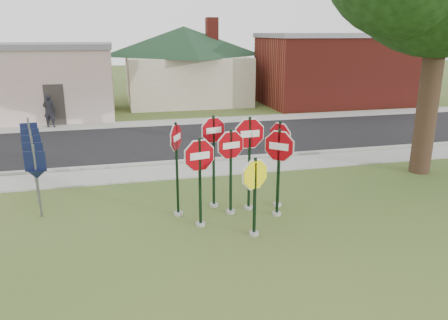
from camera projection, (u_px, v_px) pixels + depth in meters
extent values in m
plane|color=#355620|center=(246.00, 237.00, 10.60)|extent=(120.00, 120.00, 0.00)
cube|color=#96968E|center=(202.00, 170.00, 15.72)|extent=(60.00, 1.60, 0.06)
cube|color=black|center=(183.00, 141.00, 19.92)|extent=(60.00, 7.00, 0.04)
cube|color=#96968E|center=(171.00, 123.00, 23.92)|extent=(60.00, 1.60, 0.06)
cube|color=#96968E|center=(197.00, 161.00, 16.64)|extent=(60.00, 0.20, 0.14)
cylinder|color=gray|center=(231.00, 212.00, 12.00)|extent=(0.24, 0.24, 0.08)
cube|color=black|center=(231.00, 172.00, 11.68)|extent=(0.07, 0.06, 2.35)
cylinder|color=white|center=(231.00, 145.00, 11.47)|extent=(1.04, 0.24, 1.06)
cylinder|color=#8F030C|center=(231.00, 145.00, 11.47)|extent=(0.96, 0.23, 0.98)
cube|color=white|center=(231.00, 145.00, 11.47)|extent=(0.48, 0.11, 0.17)
cylinder|color=gray|center=(254.00, 233.00, 10.71)|extent=(0.24, 0.24, 0.08)
cube|color=black|center=(255.00, 197.00, 10.44)|extent=(0.07, 0.07, 1.97)
cylinder|color=white|center=(255.00, 175.00, 10.28)|extent=(0.97, 0.39, 1.03)
cylinder|color=#FFEC0E|center=(255.00, 175.00, 10.28)|extent=(0.90, 0.36, 0.95)
cylinder|color=gray|center=(201.00, 224.00, 11.22)|extent=(0.24, 0.24, 0.08)
cube|color=black|center=(200.00, 183.00, 10.90)|extent=(0.07, 0.06, 2.32)
cylinder|color=white|center=(200.00, 156.00, 10.70)|extent=(1.09, 0.27, 1.12)
cylinder|color=#8F030C|center=(200.00, 156.00, 10.70)|extent=(1.01, 0.25, 1.04)
cube|color=white|center=(200.00, 156.00, 10.70)|extent=(0.50, 0.13, 0.18)
cylinder|color=gray|center=(277.00, 214.00, 11.87)|extent=(0.24, 0.24, 0.08)
cube|color=black|center=(278.00, 173.00, 11.55)|extent=(0.08, 0.08, 2.39)
cylinder|color=white|center=(279.00, 146.00, 11.34)|extent=(0.85, 0.78, 1.14)
cylinder|color=#8F030C|center=(279.00, 146.00, 11.34)|extent=(0.80, 0.73, 1.06)
cube|color=white|center=(279.00, 146.00, 11.34)|extent=(0.40, 0.36, 0.18)
cylinder|color=gray|center=(248.00, 207.00, 12.28)|extent=(0.24, 0.24, 0.08)
cube|color=black|center=(249.00, 164.00, 11.92)|extent=(0.06, 0.05, 2.63)
cylinder|color=white|center=(250.00, 134.00, 11.68)|extent=(1.16, 0.09, 1.16)
cylinder|color=#8F030C|center=(250.00, 134.00, 11.68)|extent=(1.07, 0.09, 1.07)
cube|color=white|center=(250.00, 134.00, 11.68)|extent=(0.53, 0.04, 0.18)
cylinder|color=gray|center=(214.00, 205.00, 12.46)|extent=(0.24, 0.24, 0.08)
cube|color=black|center=(214.00, 162.00, 12.11)|extent=(0.07, 0.07, 2.63)
cylinder|color=white|center=(213.00, 130.00, 11.85)|extent=(0.96, 0.31, 1.00)
cylinder|color=#8F030C|center=(213.00, 130.00, 11.85)|extent=(0.89, 0.30, 0.93)
cube|color=white|center=(213.00, 130.00, 11.85)|extent=(0.44, 0.15, 0.16)
cylinder|color=gray|center=(277.00, 205.00, 12.49)|extent=(0.24, 0.24, 0.08)
cube|color=black|center=(279.00, 165.00, 12.16)|extent=(0.07, 0.08, 2.47)
cylinder|color=white|center=(280.00, 136.00, 11.93)|extent=(0.48, 0.95, 1.05)
cylinder|color=#8F030C|center=(280.00, 136.00, 11.93)|extent=(0.45, 0.88, 0.97)
cube|color=white|center=(280.00, 136.00, 11.93)|extent=(0.22, 0.44, 0.17)
cylinder|color=gray|center=(178.00, 213.00, 11.88)|extent=(0.24, 0.24, 0.08)
cube|color=black|center=(177.00, 170.00, 11.53)|extent=(0.07, 0.08, 2.57)
cylinder|color=white|center=(176.00, 137.00, 11.28)|extent=(0.49, 0.86, 0.98)
cylinder|color=#8F030C|center=(176.00, 137.00, 11.28)|extent=(0.46, 0.80, 0.91)
cube|color=white|center=(176.00, 137.00, 11.28)|extent=(0.23, 0.40, 0.16)
cube|color=#59595E|center=(37.00, 181.00, 11.50)|extent=(0.05, 0.05, 2.00)
cube|color=black|center=(35.00, 161.00, 11.35)|extent=(0.55, 0.13, 0.55)
cone|color=black|center=(37.00, 174.00, 11.45)|extent=(0.65, 0.65, 0.25)
cube|color=#59595E|center=(36.00, 171.00, 12.39)|extent=(0.05, 0.05, 2.00)
cube|color=black|center=(33.00, 152.00, 12.23)|extent=(0.55, 0.09, 0.55)
cone|color=black|center=(35.00, 164.00, 12.33)|extent=(0.62, 0.62, 0.25)
cube|color=#59595E|center=(34.00, 162.00, 13.27)|extent=(0.05, 0.05, 2.00)
cube|color=black|center=(32.00, 144.00, 13.12)|extent=(0.55, 0.05, 0.55)
cone|color=black|center=(33.00, 155.00, 13.22)|extent=(0.58, 0.58, 0.25)
cube|color=#59595E|center=(32.00, 154.00, 14.16)|extent=(0.05, 0.05, 2.00)
cube|color=black|center=(30.00, 137.00, 14.01)|extent=(0.55, 0.05, 0.55)
cone|color=black|center=(32.00, 148.00, 14.10)|extent=(0.58, 0.58, 0.25)
cube|color=#59595E|center=(31.00, 146.00, 15.05)|extent=(0.05, 0.05, 2.00)
cube|color=black|center=(29.00, 131.00, 14.89)|extent=(0.55, 0.09, 0.55)
cone|color=black|center=(30.00, 141.00, 14.99)|extent=(0.62, 0.62, 0.25)
cube|color=silver|center=(4.00, 83.00, 24.75)|extent=(12.00, 6.00, 4.00)
cube|color=#332D28|center=(55.00, 105.00, 22.91)|extent=(1.00, 0.10, 2.20)
cube|color=beige|center=(185.00, 79.00, 31.11)|extent=(8.00, 8.00, 3.20)
pyramid|color=#15311B|center=(184.00, 26.00, 30.10)|extent=(11.60, 11.60, 2.00)
cube|color=maroon|center=(212.00, 29.00, 30.62)|extent=(0.80, 0.80, 1.60)
cube|color=maroon|center=(337.00, 71.00, 29.97)|extent=(10.00, 6.00, 4.50)
cube|color=gray|center=(339.00, 35.00, 29.31)|extent=(10.20, 6.20, 0.30)
cube|color=white|center=(330.00, 70.00, 26.66)|extent=(2.00, 0.08, 0.90)
cylinder|color=black|center=(429.00, 91.00, 14.78)|extent=(0.70, 0.70, 5.74)
cylinder|color=black|center=(398.00, 65.00, 39.32)|extent=(0.50, 0.50, 4.00)
sphere|color=black|center=(402.00, 23.00, 38.31)|extent=(5.60, 5.60, 5.60)
imported|color=black|center=(49.00, 111.00, 22.42)|extent=(0.69, 0.53, 1.71)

